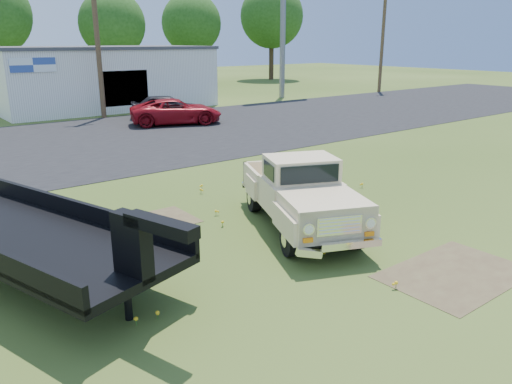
% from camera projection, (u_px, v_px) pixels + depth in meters
% --- Properties ---
extents(ground, '(140.00, 140.00, 0.00)m').
position_uv_depth(ground, '(300.00, 246.00, 11.47)').
color(ground, '#364C18').
rests_on(ground, ground).
extents(asphalt_lot, '(90.00, 14.00, 0.02)m').
position_uv_depth(asphalt_lot, '(78.00, 144.00, 22.82)').
color(asphalt_lot, black).
rests_on(asphalt_lot, ground).
extents(dirt_patch_a, '(3.00, 2.00, 0.01)m').
position_uv_depth(dirt_patch_a, '(455.00, 274.00, 10.08)').
color(dirt_patch_a, brown).
rests_on(dirt_patch_a, ground).
extents(dirt_patch_b, '(2.20, 1.60, 0.01)m').
position_uv_depth(dirt_patch_b, '(152.00, 222.00, 12.95)').
color(dirt_patch_b, brown).
rests_on(dirt_patch_b, ground).
extents(commercial_building, '(14.20, 8.20, 4.15)m').
position_uv_depth(commercial_building, '(102.00, 77.00, 34.80)').
color(commercial_building, silver).
rests_on(commercial_building, ground).
extents(utility_pole_mid, '(1.60, 0.30, 9.00)m').
position_uv_depth(utility_pole_mid, '(97.00, 39.00, 29.12)').
color(utility_pole_mid, '#4B3023').
rests_on(utility_pole_mid, ground).
extents(utility_pole_east, '(1.60, 0.30, 9.00)m').
position_uv_depth(utility_pole_east, '(383.00, 40.00, 44.34)').
color(utility_pole_east, '#4B3023').
rests_on(utility_pole_east, ground).
extents(treeline_e, '(6.08, 6.08, 9.04)m').
position_uv_depth(treeline_e, '(112.00, 24.00, 46.27)').
color(treeline_e, '#3A281A').
rests_on(treeline_e, ground).
extents(treeline_f, '(6.40, 6.40, 9.52)m').
position_uv_depth(treeline_f, '(191.00, 23.00, 53.92)').
color(treeline_f, '#3A281A').
rests_on(treeline_f, ground).
extents(treeline_g, '(7.36, 7.36, 10.95)m').
position_uv_depth(treeline_g, '(272.00, 16.00, 58.36)').
color(treeline_g, '#3A281A').
rests_on(treeline_g, ground).
extents(vintage_pickup_truck, '(3.79, 5.44, 1.84)m').
position_uv_depth(vintage_pickup_truck, '(300.00, 193.00, 12.31)').
color(vintage_pickup_truck, beige).
rests_on(vintage_pickup_truck, ground).
extents(flatbed_trailer, '(4.52, 7.72, 2.00)m').
position_uv_depth(flatbed_trailer, '(28.00, 230.00, 9.67)').
color(flatbed_trailer, black).
rests_on(flatbed_trailer, ground).
extents(red_pickup, '(5.54, 3.94, 1.40)m').
position_uv_depth(red_pickup, '(176.00, 112.00, 27.92)').
color(red_pickup, maroon).
rests_on(red_pickup, ground).
extents(dark_sedan, '(4.47, 3.37, 1.42)m').
position_uv_depth(dark_sedan, '(166.00, 107.00, 30.07)').
color(dark_sedan, black).
rests_on(dark_sedan, ground).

